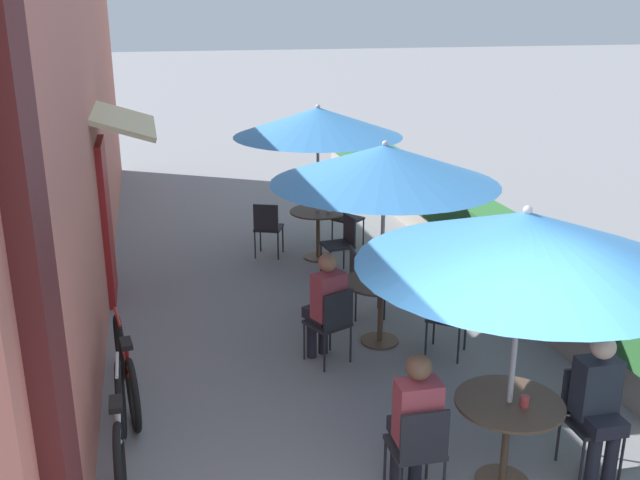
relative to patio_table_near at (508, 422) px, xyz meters
The scene contains 23 objects.
cafe_facade_wall 6.55m from the patio_table_near, 121.72° to the left, with size 0.98×14.33×4.20m.
planter_hedge 5.79m from the patio_table_near, 70.43° to the left, with size 0.60×13.33×1.01m.
patio_table_near is the anchor object (origin of this frame).
patio_umbrella_near 1.52m from the patio_table_near, 116.57° to the right, with size 2.48×2.48×2.36m.
cafe_chair_near_left 0.78m from the patio_table_near, behind, with size 0.41×0.41×0.87m.
seated_patron_near_left 0.78m from the patio_table_near, behind, with size 0.35×0.41×1.25m.
cafe_chair_near_right 0.78m from the patio_table_near, ahead, with size 0.41×0.41×0.87m.
seated_patron_near_right 0.78m from the patio_table_near, ahead, with size 0.35×0.41×1.25m.
coffee_cup_near 0.26m from the patio_table_near, 50.19° to the right, with size 0.07×0.07×0.09m.
patio_table_mid 2.69m from the patio_table_near, 93.47° to the left, with size 0.86×0.86×0.76m.
patio_umbrella_mid 3.09m from the patio_table_near, 93.47° to the left, with size 2.48×2.48×2.36m.
cafe_chair_mid_left 3.46m from the patio_table_near, 92.52° to the left, with size 0.44×0.44×0.87m.
cafe_chair_mid_right 2.46m from the patio_table_near, 109.95° to the left, with size 0.53×0.53×0.87m.
seated_patron_mid_right 2.57m from the patio_table_near, 110.10° to the left, with size 0.45×0.49×1.25m.
cafe_chair_mid_back 2.34m from the patio_table_near, 77.65° to the left, with size 0.56×0.56×0.87m.
patio_table_far 5.66m from the patio_table_near, 91.80° to the left, with size 0.86×0.86×0.76m.
patio_umbrella_far 5.86m from the patio_table_near, 91.80° to the left, with size 2.48×2.48×2.36m.
cafe_chair_far_left 5.95m from the patio_table_near, 98.87° to the left, with size 0.52×0.52×0.87m.
cafe_chair_far_right 4.91m from the patio_table_near, 90.01° to the left, with size 0.45×0.45×0.87m.
cafe_chair_far_back 6.20m from the patio_table_near, 86.43° to the left, with size 0.56×0.56×0.87m.
coffee_cup_far 5.57m from the patio_table_near, 90.38° to the left, with size 0.07×0.07×0.09m.
bicycle_leaning 3.16m from the patio_table_near, 162.66° to the left, with size 0.10×1.74×0.80m.
bicycle_second 3.61m from the patio_table_near, 145.65° to the left, with size 0.29×1.71×0.78m.
Camera 1 is at (-1.81, -2.81, 3.72)m, focal length 40.00 mm.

